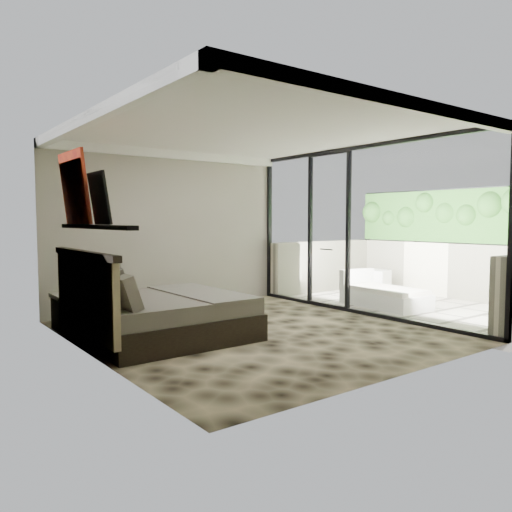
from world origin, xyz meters
TOP-DOWN VIEW (x-y plane):
  - floor at (0.00, 0.00)m, footprint 5.00×5.00m
  - ceiling at (0.00, 0.00)m, footprint 4.50×5.00m
  - back_wall at (0.00, 2.49)m, footprint 4.50×0.02m
  - left_wall at (-2.24, 0.00)m, footprint 0.02×5.00m
  - glass_wall at (2.25, 0.00)m, footprint 0.08×5.00m
  - terrace_slab at (3.75, 0.00)m, footprint 3.00×5.00m
  - parapet_far at (5.10, 0.00)m, footprint 0.30×5.00m
  - foliage_hedge at (5.10, 0.00)m, footprint 0.36×4.60m
  - picture_ledge at (-2.18, 0.10)m, footprint 0.12×2.20m
  - bed at (-1.28, 0.43)m, footprint 2.08×2.02m
  - nightstand at (-1.96, 1.68)m, footprint 0.68×0.68m
  - table_lamp at (-1.93, 1.65)m, footprint 0.34×0.34m
  - abstract_canvas at (-2.19, 0.76)m, footprint 0.13×0.90m
  - framed_print at (-2.14, 0.04)m, footprint 0.11×0.50m
  - ottoman at (4.33, 1.40)m, footprint 0.62×0.62m
  - lounger at (3.14, 0.25)m, footprint 0.93×1.65m

SIDE VIEW (x-z plane):
  - terrace_slab at x=3.75m, z-range -0.12..0.00m
  - floor at x=0.00m, z-range 0.00..0.00m
  - lounger at x=3.14m, z-range -0.12..0.50m
  - ottoman at x=4.33m, z-range 0.00..0.50m
  - nightstand at x=-1.96m, z-range 0.00..0.56m
  - bed at x=-1.28m, z-range -0.24..0.92m
  - parapet_far at x=5.10m, z-range 0.00..1.10m
  - table_lamp at x=-1.93m, z-range 0.60..1.22m
  - back_wall at x=0.00m, z-range 0.00..2.80m
  - left_wall at x=-2.24m, z-range 0.00..2.80m
  - glass_wall at x=2.25m, z-range 0.00..2.80m
  - picture_ledge at x=-2.18m, z-range 1.48..1.52m
  - foliage_hedge at x=5.10m, z-range 1.10..2.20m
  - framed_print at x=-2.14m, z-range 1.53..2.12m
  - abstract_canvas at x=-2.19m, z-range 1.53..2.42m
  - ceiling at x=0.00m, z-range 2.78..2.80m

